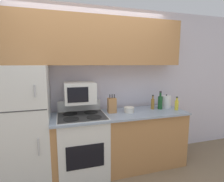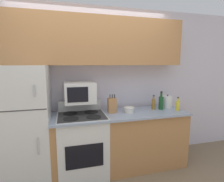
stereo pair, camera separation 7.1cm
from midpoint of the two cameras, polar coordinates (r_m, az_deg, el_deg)
wall_back at (r=2.92m, az=-7.02°, el=1.52°), size 8.00×0.05×2.55m
lower_cabinets at (r=2.87m, az=2.07°, el=-15.75°), size 2.06×0.64×0.90m
refrigerator at (r=2.69m, az=-27.97°, el=-10.24°), size 0.72×0.68×1.62m
upper_cabinets at (r=2.74m, az=-6.62°, el=15.82°), size 2.78×0.32×0.71m
stove at (r=2.73m, az=-10.39°, el=-16.72°), size 0.69×0.62×1.07m
microwave at (r=2.62m, az=-11.24°, el=-0.55°), size 0.44×0.36×0.30m
knife_block at (r=2.69m, az=-0.79°, el=-4.70°), size 0.13×0.09×0.29m
bowl at (r=2.72m, az=4.85°, el=-6.08°), size 0.16×0.16×0.09m
bottle_vinegar at (r=2.98m, az=12.47°, el=-4.00°), size 0.06×0.06×0.24m
bottle_wine_green at (r=3.00m, az=14.79°, el=-3.51°), size 0.08×0.08×0.30m
bottle_cooking_spray at (r=3.03m, az=19.71°, el=-4.24°), size 0.06×0.06×0.22m
kettle at (r=3.14m, az=16.64°, el=-3.33°), size 0.16×0.16×0.23m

